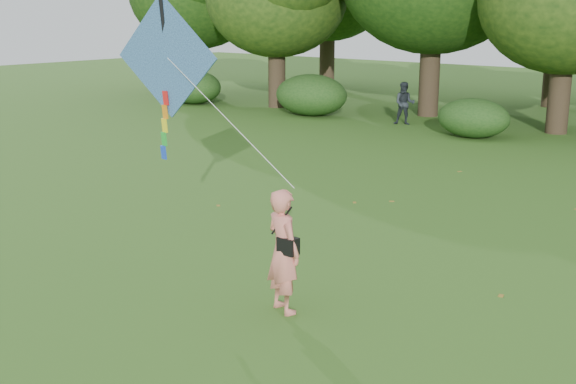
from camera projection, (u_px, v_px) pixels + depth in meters
The scene contains 7 objects.
ground at pixel (215, 313), 11.05m from camera, with size 100.00×100.00×0.00m, color #265114.
man_kite_flyer at pixel (283, 251), 10.94m from camera, with size 0.71×0.46×1.94m, color #DE7768.
bystander_left at pixel (405, 103), 29.01m from camera, with size 0.84×0.65×1.72m, color #242A31.
crossbody_bag at pixel (288, 245), 10.81m from camera, with size 0.43×0.20×0.74m.
flying_kite at pixel (167, 60), 13.05m from camera, with size 4.82×1.10×3.04m.
shrub_band at pixel (570, 121), 24.42m from camera, with size 39.15×3.22×1.88m.
fallen_leaves at pixel (445, 231), 15.19m from camera, with size 8.08×13.04×0.01m.
Camera 1 is at (7.41, -7.18, 4.52)m, focal length 45.00 mm.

